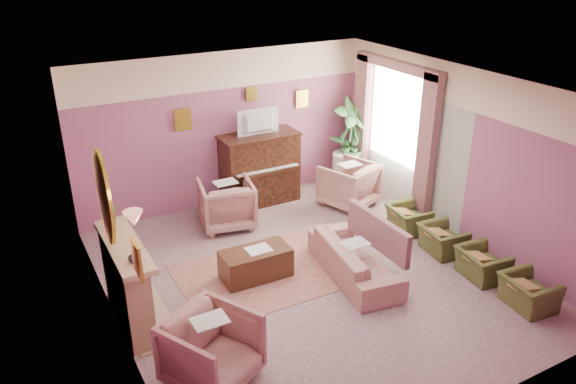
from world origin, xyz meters
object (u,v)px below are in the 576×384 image
sofa (355,253)px  side_table (345,170)px  television (260,121)px  olive_chair_d (408,215)px  floral_armchair_left (226,201)px  olive_chair_a (529,288)px  olive_chair_c (443,236)px  floral_armchair_right (349,182)px  piano (260,169)px  floral_armchair_front (212,347)px  olive_chair_b (482,260)px  coffee_table (256,264)px

sofa → side_table: (1.72, 2.77, -0.02)m
television → olive_chair_d: bearing=-52.9°
floral_armchair_left → olive_chair_a: 4.87m
olive_chair_c → sofa: bearing=175.3°
sofa → floral_armchair_right: bearing=57.5°
piano → floral_armchair_right: 1.66m
olive_chair_c → olive_chair_d: same height
olive_chair_a → floral_armchair_front: bearing=170.0°
floral_armchair_right → piano: bearing=145.8°
olive_chair_b → sofa: bearing=149.1°
piano → floral_armchair_left: (-0.93, -0.60, -0.19)m
floral_armchair_right → olive_chair_b: floral_armchair_right is taller
floral_armchair_left → side_table: bearing=8.9°
television → floral_armchair_left: size_ratio=0.88×
piano → olive_chair_c: size_ratio=2.07×
coffee_table → olive_chair_a: bearing=-39.8°
sofa → floral_armchair_right: size_ratio=2.02×
olive_chair_d → olive_chair_b: bearing=-90.0°
coffee_table → olive_chair_a: (2.88, -2.40, 0.07)m
floral_armchair_front → side_table: 5.77m
side_table → coffee_table: bearing=-144.6°
floral_armchair_right → coffee_table: bearing=-151.8°
olive_chair_c → olive_chair_d: (0.00, 0.82, 0.00)m
coffee_table → floral_armchair_left: (0.28, 1.71, 0.23)m
television → floral_armchair_front: bearing=-123.0°
sofa → side_table: size_ratio=2.63×
olive_chair_c → coffee_table: bearing=165.2°
television → olive_chair_d: 3.06m
sofa → floral_armchair_left: floral_armchair_left is taller
piano → sofa: piano is taller
olive_chair_b → piano: bearing=113.2°
piano → olive_chair_d: bearing=-53.5°
sofa → olive_chair_a: 2.38m
coffee_table → side_table: size_ratio=1.43×
olive_chair_b → side_table: size_ratio=0.96×
olive_chair_c → floral_armchair_left: bearing=136.4°
floral_armchair_front → olive_chair_c: bearing=12.0°
coffee_table → floral_armchair_left: size_ratio=1.10×
coffee_table → floral_armchair_front: size_ratio=1.10×
sofa → floral_armchair_left: bearing=113.4°
floral_armchair_right → olive_chair_d: 1.37m
television → olive_chair_d: (1.67, -2.21, -1.31)m
coffee_table → olive_chair_c: (2.88, -0.76, 0.07)m
olive_chair_a → olive_chair_c: 1.64m
television → olive_chair_b: size_ratio=1.19×
piano → floral_armchair_front: size_ratio=1.53×
television → olive_chair_b: (1.67, -3.85, -1.31)m
olive_chair_d → piano: bearing=126.5°
floral_armchair_front → olive_chair_b: bearing=1.0°
floral_armchair_left → floral_armchair_front: size_ratio=1.00×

